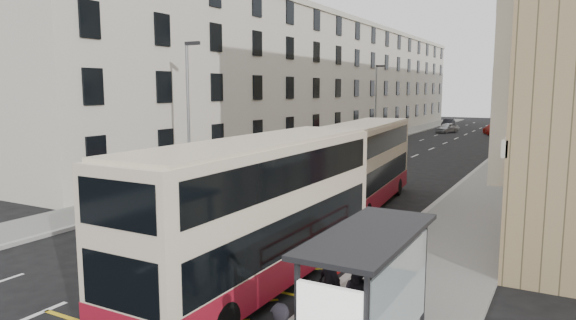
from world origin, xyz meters
The scene contains 19 objects.
ground centered at (0.00, 0.00, 0.00)m, with size 200.00×200.00×0.00m, color black.
pavement_right centered at (8.00, 30.00, 0.07)m, with size 4.00×120.00×0.15m, color slate.
pavement_left centered at (-7.50, 30.00, 0.07)m, with size 3.00×120.00×0.15m, color slate.
kerb_right centered at (6.00, 30.00, 0.07)m, with size 0.25×120.00×0.15m, color #9C9B96.
kerb_left centered at (-6.00, 30.00, 0.07)m, with size 0.25×120.00×0.15m, color #9C9B96.
road_markings centered at (0.00, 45.00, 0.01)m, with size 10.00×110.00×0.01m, color silver, non-canonical shape.
terrace_left centered at (-13.43, 45.50, 6.52)m, with size 9.18×79.00×13.25m.
bus_shelter centered at (8.34, -0.39, 2.14)m, with size 1.65×4.25×2.70m.
guard_railing centered at (6.25, 5.75, 0.86)m, with size 0.06×6.56×1.01m.
street_lamp_near centered at (-6.35, 12.00, 4.64)m, with size 0.93×0.18×8.00m.
street_lamp_far centered at (-6.35, 42.00, 4.64)m, with size 0.93×0.18×8.00m.
double_decker_front centered at (3.92, 2.77, 2.18)m, with size 2.49×10.74×4.28m.
double_decker_rear centered at (2.88, 13.80, 2.07)m, with size 3.26×10.36×4.07m.
pedestrian_mid centered at (7.67, 0.80, 1.00)m, with size 0.83×0.65×1.70m, color black.
pedestrian_far centered at (6.76, 1.35, 0.95)m, with size 0.93×0.39×1.59m, color black.
white_van centered at (-5.20, 35.78, 0.73)m, with size 2.41×5.22×1.45m, color silver.
car_silver centered at (-2.64, 59.48, 0.66)m, with size 1.55×3.85×1.31m, color #ACAFB5.
car_dark centered at (-4.39, 68.69, 0.65)m, with size 1.38×3.97×1.31m, color black.
car_red centered at (2.99, 59.53, 0.65)m, with size 1.83×4.50×1.31m, color #A11611.
Camera 1 is at (11.56, -9.48, 5.67)m, focal length 32.00 mm.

